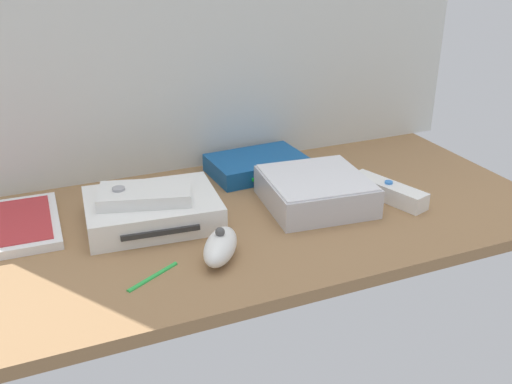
% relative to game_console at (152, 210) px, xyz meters
% --- Properties ---
extents(ground_plane, '(1.00, 0.48, 0.02)m').
position_rel_game_console_xyz_m(ground_plane, '(0.17, -0.04, -0.03)').
color(ground_plane, '#936D47').
rests_on(ground_plane, ground).
extents(game_console, '(0.22, 0.18, 0.04)m').
position_rel_game_console_xyz_m(game_console, '(0.00, 0.00, 0.00)').
color(game_console, white).
rests_on(game_console, ground_plane).
extents(mini_computer, '(0.19, 0.19, 0.05)m').
position_rel_game_console_xyz_m(mini_computer, '(0.28, -0.05, 0.00)').
color(mini_computer, silver).
rests_on(mini_computer, ground_plane).
extents(game_case, '(0.14, 0.19, 0.02)m').
position_rel_game_console_xyz_m(game_case, '(-0.21, 0.06, -0.01)').
color(game_case, white).
rests_on(game_case, ground_plane).
extents(network_router, '(0.19, 0.13, 0.03)m').
position_rel_game_console_xyz_m(network_router, '(0.24, 0.12, -0.00)').
color(network_router, '#145193').
rests_on(network_router, ground_plane).
extents(remote_wand, '(0.08, 0.15, 0.03)m').
position_rel_game_console_xyz_m(remote_wand, '(0.40, -0.08, -0.01)').
color(remote_wand, white).
rests_on(remote_wand, ground_plane).
extents(remote_nunchuk, '(0.09, 0.11, 0.05)m').
position_rel_game_console_xyz_m(remote_nunchuk, '(0.06, -0.15, -0.00)').
color(remote_nunchuk, white).
rests_on(remote_nunchuk, ground_plane).
extents(remote_classic_pad, '(0.16, 0.12, 0.02)m').
position_rel_game_console_xyz_m(remote_classic_pad, '(-0.01, -0.01, 0.03)').
color(remote_classic_pad, white).
rests_on(remote_classic_pad, game_console).
extents(stylus_pen, '(0.08, 0.05, 0.01)m').
position_rel_game_console_xyz_m(stylus_pen, '(-0.04, -0.16, -0.02)').
color(stylus_pen, green).
rests_on(stylus_pen, ground_plane).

